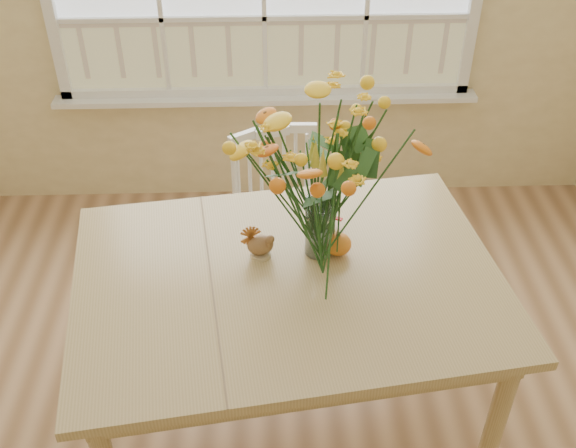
{
  "coord_description": "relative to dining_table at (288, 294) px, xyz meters",
  "views": [
    {
      "loc": [
        0.01,
        -1.32,
        2.47
      ],
      "look_at": [
        0.07,
        0.53,
        1.05
      ],
      "focal_mm": 42.0,
      "sensor_mm": 36.0,
      "label": 1
    }
  ],
  "objects": [
    {
      "name": "flower_vase",
      "position": [
        0.12,
        0.13,
        0.45
      ],
      "size": [
        0.5,
        0.5,
        0.6
      ],
      "color": "white",
      "rests_on": "dining_table"
    },
    {
      "name": "windsor_chair",
      "position": [
        -0.02,
        0.82,
        -0.23
      ],
      "size": [
        0.51,
        0.5,
        0.91
      ],
      "rotation": [
        0.0,
        0.0,
        0.27
      ],
      "color": "white",
      "rests_on": "floor"
    },
    {
      "name": "turkey_figurine",
      "position": [
        -0.1,
        0.12,
        0.14
      ],
      "size": [
        0.11,
        0.09,
        0.12
      ],
      "rotation": [
        0.0,
        0.0,
        0.15
      ],
      "color": "#CCB78C",
      "rests_on": "dining_table"
    },
    {
      "name": "pumpkin",
      "position": [
        0.19,
        0.12,
        0.13
      ],
      "size": [
        0.1,
        0.1,
        0.08
      ],
      "primitive_type": "ellipsoid",
      "color": "orange",
      "rests_on": "dining_table"
    },
    {
      "name": "dark_gourd",
      "position": [
        0.13,
        0.32,
        0.13
      ],
      "size": [
        0.13,
        0.08,
        0.07
      ],
      "color": "#38160F",
      "rests_on": "dining_table"
    },
    {
      "name": "dining_table",
      "position": [
        0.0,
        0.0,
        0.0
      ],
      "size": [
        1.69,
        1.31,
        0.83
      ],
      "rotation": [
        0.0,
        0.0,
        0.14
      ],
      "color": "tan",
      "rests_on": "floor"
    }
  ]
}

